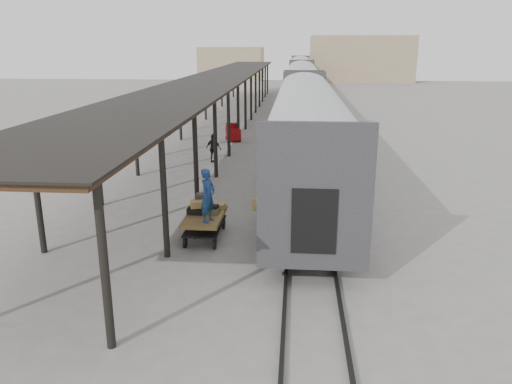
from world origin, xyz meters
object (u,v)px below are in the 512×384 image
at_px(luggage_tug, 233,133).
at_px(baggage_cart, 205,220).
at_px(porter, 208,195).
at_px(pedestrian, 214,149).

bearing_deg(luggage_tug, baggage_cart, -106.70).
bearing_deg(porter, baggage_cart, 40.98).
xyz_separation_m(baggage_cart, porter, (0.25, -0.65, 1.11)).
distance_m(baggage_cart, pedestrian, 11.58).
height_order(baggage_cart, pedestrian, pedestrian).
distance_m(porter, pedestrian, 12.30).
relative_size(porter, pedestrian, 1.08).
bearing_deg(baggage_cart, pedestrian, 98.62).
bearing_deg(porter, luggage_tug, 24.66).
height_order(porter, pedestrian, porter).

